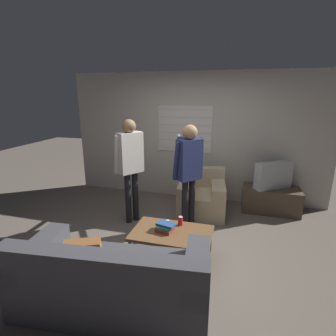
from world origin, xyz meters
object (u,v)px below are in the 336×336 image
object	(u,v)px
tv	(273,175)
soda_can	(180,221)
coffee_table	(172,234)
couch_blue	(112,281)
person_left_standing	(130,159)
spare_remote	(165,222)
book_stack	(165,227)
armchair_beige	(201,196)
person_right_standing	(189,164)

from	to	relation	value
tv	soda_can	bearing A→B (deg)	17.30
coffee_table	tv	world-z (taller)	tv
couch_blue	person_left_standing	world-z (taller)	person_left_standing
person_left_standing	spare_remote	world-z (taller)	person_left_standing
couch_blue	tv	size ratio (longest dim) A/B	2.93
tv	book_stack	bearing A→B (deg)	17.48
person_left_standing	spare_remote	bearing A→B (deg)	-94.59
armchair_beige	person_right_standing	xyz separation A→B (m)	(-0.13, -0.65, 0.76)
spare_remote	person_right_standing	bearing A→B (deg)	118.63
person_left_standing	armchair_beige	bearing A→B (deg)	-23.77
coffee_table	person_left_standing	world-z (taller)	person_left_standing
couch_blue	person_left_standing	bearing A→B (deg)	100.97
book_stack	coffee_table	bearing A→B (deg)	5.21
tv	person_left_standing	distance (m)	2.59
couch_blue	tv	bearing A→B (deg)	52.06
couch_blue	person_left_standing	size ratio (longest dim) A/B	1.15
soda_can	coffee_table	bearing A→B (deg)	-107.98
armchair_beige	tv	bearing A→B (deg)	-169.83
coffee_table	book_stack	bearing A→B (deg)	-174.79
soda_can	spare_remote	bearing A→B (deg)	175.87
person_left_standing	person_right_standing	world-z (taller)	person_left_standing
coffee_table	soda_can	distance (m)	0.24
couch_blue	person_left_standing	xyz separation A→B (m)	(-0.56, 1.83, 0.80)
armchair_beige	tv	size ratio (longest dim) A/B	1.39
person_right_standing	soda_can	xyz separation A→B (m)	(0.03, -0.67, -0.62)
book_stack	couch_blue	bearing A→B (deg)	-106.43
tv	spare_remote	distance (m)	2.32
armchair_beige	book_stack	distance (m)	1.57
couch_blue	book_stack	world-z (taller)	couch_blue
couch_blue	coffee_table	distance (m)	1.03
person_left_standing	person_right_standing	xyz separation A→B (m)	(0.97, 0.01, -0.03)
armchair_beige	soda_can	distance (m)	1.34
armchair_beige	person_left_standing	world-z (taller)	person_left_standing
book_stack	person_right_standing	bearing A→B (deg)	81.78
couch_blue	soda_can	size ratio (longest dim) A/B	15.91
person_left_standing	tv	bearing A→B (deg)	-31.00
person_right_standing	spare_remote	size ratio (longest dim) A/B	14.05
book_stack	soda_can	bearing A→B (deg)	53.52
tv	person_left_standing	bearing A→B (deg)	-10.51
armchair_beige	couch_blue	bearing A→B (deg)	71.19
armchair_beige	tv	world-z (taller)	tv
tv	armchair_beige	bearing A→B (deg)	-17.68
couch_blue	coffee_table	size ratio (longest dim) A/B	1.93
coffee_table	person_right_standing	distance (m)	1.14
armchair_beige	coffee_table	size ratio (longest dim) A/B	0.92
book_stack	soda_can	xyz separation A→B (m)	(0.16, 0.21, 0.01)
person_right_standing	couch_blue	bearing A→B (deg)	-149.63
coffee_table	person_left_standing	distance (m)	1.48
tv	coffee_table	bearing A→B (deg)	19.10
coffee_table	couch_blue	bearing A→B (deg)	-111.18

